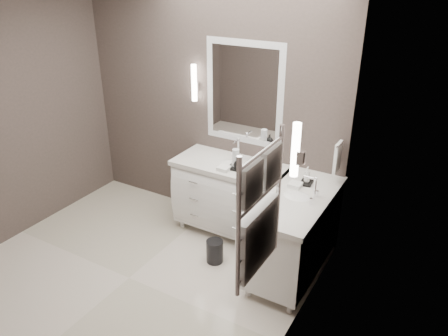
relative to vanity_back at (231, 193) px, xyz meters
The scene contains 18 objects.
floor 1.39m from the vanity_back, 110.17° to the right, with size 3.20×3.00×0.01m, color beige.
wall_back 1.01m from the vanity_back, 148.11° to the left, with size 3.20×0.01×2.70m, color #463B38.
wall_right 1.89m from the vanity_back, 46.69° to the right, with size 0.01×3.00×2.70m, color #463B38.
vanity_back is the anchor object (origin of this frame).
vanity_right 0.93m from the vanity_back, 20.38° to the right, with size 0.59×1.24×0.97m.
mirror_back 1.10m from the vanity_back, 90.00° to the left, with size 0.90×0.02×1.10m.
mirror_right 1.62m from the vanity_back, 20.48° to the right, with size 0.02×0.90×1.10m.
sconce_back 1.27m from the vanity_back, 160.98° to the left, with size 0.06×0.06×0.40m.
sconce_right 1.84m from the vanity_back, 43.07° to the right, with size 0.06×0.06×0.40m.
towel_bar_corner 1.26m from the vanity_back, ahead, with size 0.03×0.22×0.30m.
towel_ladder 2.16m from the vanity_back, 55.90° to the right, with size 0.06×0.58×0.90m.
waste_bin 0.69m from the vanity_back, 76.69° to the right, with size 0.17×0.17×0.24m, color black.
amenity_tray_back 0.41m from the vanity_back, 38.89° to the right, with size 0.17×0.13×0.03m, color black.
amenity_tray_right 0.94m from the vanity_back, ahead, with size 0.11×0.15×0.02m, color black.
water_bottle 0.49m from the vanity_back, 39.17° to the right, with size 0.07×0.07×0.21m, color silver.
soap_bottle_a 0.47m from the vanity_back, 40.50° to the right, with size 0.06×0.06×0.13m, color white.
soap_bottle_b 0.49m from the vanity_back, 40.22° to the right, with size 0.09×0.09×0.12m, color black.
soap_bottle_c 0.98m from the vanity_back, ahead, with size 0.06×0.06×0.15m, color white.
Camera 1 is at (2.50, -2.47, 2.79)m, focal length 35.00 mm.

